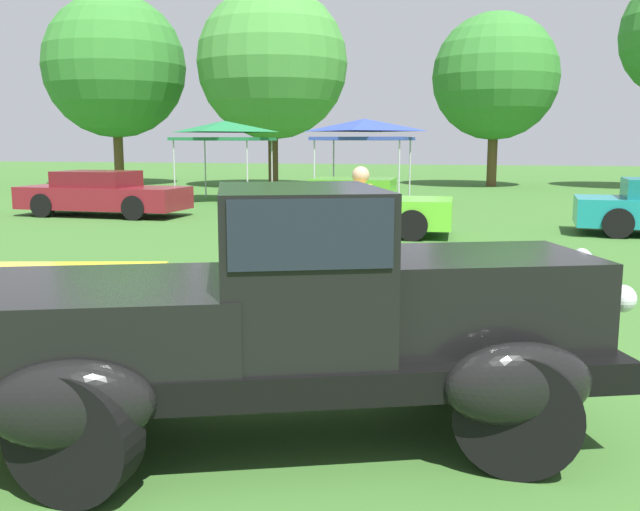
% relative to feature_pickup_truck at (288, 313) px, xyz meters
% --- Properties ---
extents(ground_plane, '(120.00, 120.00, 0.00)m').
position_rel_feature_pickup_truck_xyz_m(ground_plane, '(-0.63, 0.32, -0.87)').
color(ground_plane, '#386628').
extents(feature_pickup_truck, '(4.52, 2.97, 1.70)m').
position_rel_feature_pickup_truck_xyz_m(feature_pickup_truck, '(0.00, 0.00, 0.00)').
color(feature_pickup_truck, black).
rests_on(feature_pickup_truck, ground_plane).
extents(show_car_burgundy, '(4.59, 1.80, 1.22)m').
position_rel_feature_pickup_truck_xyz_m(show_car_burgundy, '(-9.14, 12.78, -0.27)').
color(show_car_burgundy, maroon).
rests_on(show_car_burgundy, ground_plane).
extents(show_car_lime, '(3.98, 1.88, 1.22)m').
position_rel_feature_pickup_truck_xyz_m(show_car_lime, '(-1.58, 10.60, -0.27)').
color(show_car_lime, '#60C62D').
rests_on(show_car_lime, ground_plane).
extents(spectator_near_truck, '(0.26, 0.41, 1.69)m').
position_rel_feature_pickup_truck_xyz_m(spectator_near_truck, '(-0.36, 4.38, 0.05)').
color(spectator_near_truck, '#383838').
rests_on(spectator_near_truck, ground_plane).
extents(canopy_tent_left_field, '(2.83, 2.83, 2.71)m').
position_rel_feature_pickup_truck_xyz_m(canopy_tent_left_field, '(-7.77, 18.35, 1.56)').
color(canopy_tent_left_field, '#B7B7BC').
rests_on(canopy_tent_left_field, ground_plane).
extents(canopy_tent_center_field, '(2.83, 2.83, 2.71)m').
position_rel_feature_pickup_truck_xyz_m(canopy_tent_center_field, '(-2.77, 17.47, 1.56)').
color(canopy_tent_center_field, '#B7B7BC').
rests_on(canopy_tent_center_field, ground_plane).
extents(treeline_far_left, '(6.47, 6.47, 8.66)m').
position_rel_feature_pickup_truck_xyz_m(treeline_far_left, '(-15.95, 25.57, 4.55)').
color(treeline_far_left, brown).
rests_on(treeline_far_left, ground_plane).
extents(treeline_mid_left, '(6.59, 6.59, 8.70)m').
position_rel_feature_pickup_truck_xyz_m(treeline_mid_left, '(-8.49, 25.93, 4.53)').
color(treeline_mid_left, '#47331E').
rests_on(treeline_mid_left, ground_plane).
extents(treeline_center, '(5.59, 5.59, 7.67)m').
position_rel_feature_pickup_truck_xyz_m(treeline_center, '(0.99, 28.78, 4.00)').
color(treeline_center, brown).
rests_on(treeline_center, ground_plane).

